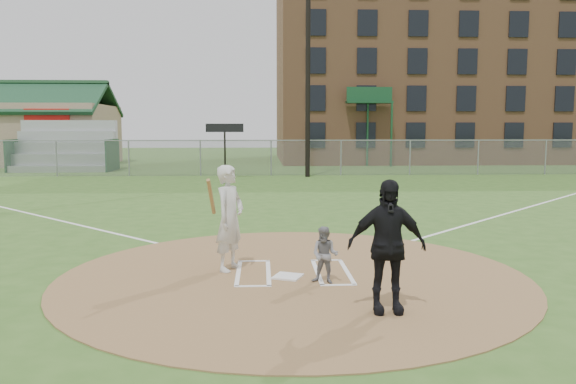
{
  "coord_description": "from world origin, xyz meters",
  "views": [
    {
      "loc": [
        -0.57,
        -9.92,
        2.65
      ],
      "look_at": [
        0.0,
        2.0,
        1.3
      ],
      "focal_mm": 35.0,
      "sensor_mm": 36.0,
      "label": 1
    }
  ],
  "objects_px": {
    "batter_at_plate": "(230,218)",
    "catcher": "(325,255)",
    "home_plate": "(288,276)",
    "umpire": "(387,246)"
  },
  "relations": [
    {
      "from": "batter_at_plate",
      "to": "catcher",
      "type": "bearing_deg",
      "value": -30.22
    },
    {
      "from": "home_plate",
      "to": "batter_at_plate",
      "type": "relative_size",
      "value": 0.24
    },
    {
      "from": "home_plate",
      "to": "umpire",
      "type": "height_order",
      "value": "umpire"
    },
    {
      "from": "home_plate",
      "to": "umpire",
      "type": "distance_m",
      "value": 2.53
    },
    {
      "from": "home_plate",
      "to": "batter_at_plate",
      "type": "height_order",
      "value": "batter_at_plate"
    },
    {
      "from": "catcher",
      "to": "umpire",
      "type": "xyz_separation_m",
      "value": [
        0.71,
        -1.53,
        0.47
      ]
    },
    {
      "from": "umpire",
      "to": "home_plate",
      "type": "bearing_deg",
      "value": 125.37
    },
    {
      "from": "home_plate",
      "to": "catcher",
      "type": "distance_m",
      "value": 0.87
    },
    {
      "from": "home_plate",
      "to": "catcher",
      "type": "height_order",
      "value": "catcher"
    },
    {
      "from": "home_plate",
      "to": "umpire",
      "type": "bearing_deg",
      "value": -55.6
    }
  ]
}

